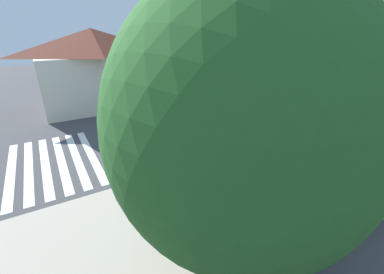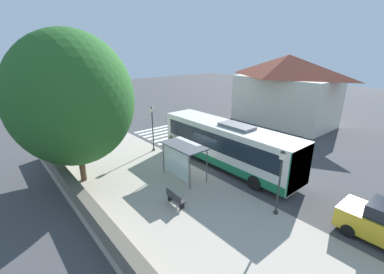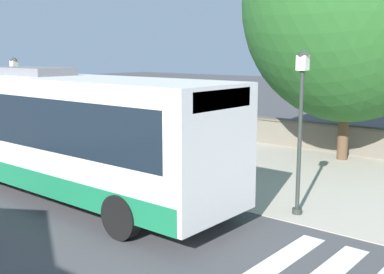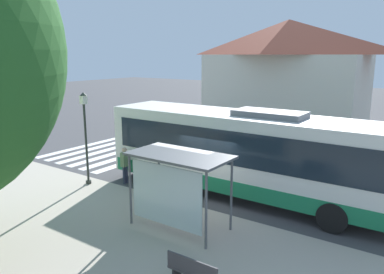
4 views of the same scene
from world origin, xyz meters
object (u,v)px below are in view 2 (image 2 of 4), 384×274
Objects in this scene: bus_shelter at (182,151)px; shade_tree at (72,99)px; street_lamp_near at (153,125)px; pedestrian at (171,142)px; bench at (175,198)px; street_lamp_far at (280,177)px; bus at (227,144)px.

shade_tree is (-5.44, 4.23, 3.60)m from bus_shelter.
street_lamp_near is 7.63m from shade_tree.
pedestrian reaches higher than bench.
street_lamp_near is (-1.00, 1.29, 1.45)m from pedestrian.
street_lamp_far is at bearing -57.73° from shade_tree.
bus reaches higher than bench.
bus is 8.36× the size of bench.
bus_shelter is 2.00× the size of pedestrian.
street_lamp_near reaches higher than pedestrian.
bus is 6.64m from bench.
bus is 6.56m from street_lamp_far.
bus_shelter is 0.33× the size of shade_tree.
bus is 3.63× the size of bus_shelter.
street_lamp_far is (0.14, -12.44, -0.14)m from street_lamp_near.
bench is 5.99m from street_lamp_far.
street_lamp_far is at bearing -94.39° from pedestrian.
bus is 11.16m from shade_tree.
pedestrian is 11.27m from street_lamp_far.
pedestrian is 2.18m from street_lamp_near.
bus_shelter is 6.75m from street_lamp_far.
shade_tree is at bearing -177.58° from pedestrian.
bench is at bearing -135.72° from bus_shelter.
street_lamp_far is at bearing -112.27° from bus.
bus_shelter is (-3.88, 0.54, 0.25)m from bus.
bench is at bearing -64.86° from shade_tree.
bus_shelter is at bearing 101.99° from street_lamp_far.
bus reaches higher than bus_shelter.
shade_tree is (-7.70, -0.33, 4.73)m from pedestrian.
street_lamp_near is at bearing 66.00° from bench.
shade_tree reaches higher than bus.
street_lamp_far reaches higher than pedestrian.
shade_tree is at bearing 122.27° from street_lamp_far.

